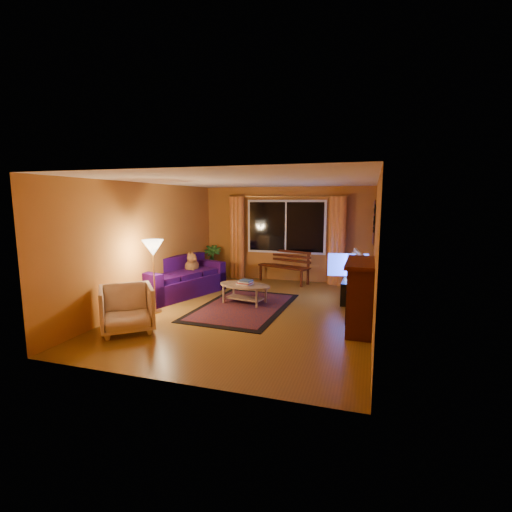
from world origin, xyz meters
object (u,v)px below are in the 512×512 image
(sofa, at_px, (181,277))
(armchair, at_px, (127,306))
(bench, at_px, (284,274))
(coffee_table, at_px, (245,294))
(floor_lamp, at_px, (154,277))
(tv_console, at_px, (352,290))

(sofa, distance_m, armchair, 2.39)
(bench, height_order, armchair, armchair)
(bench, bearing_deg, coffee_table, -77.73)
(floor_lamp, relative_size, tv_console, 1.24)
(armchair, relative_size, floor_lamp, 0.60)
(bench, xyz_separation_m, armchair, (-1.63, -4.37, 0.21))
(armchair, bearing_deg, coffee_table, 18.90)
(tv_console, bearing_deg, coffee_table, -155.45)
(sofa, bearing_deg, floor_lamp, -63.84)
(sofa, xyz_separation_m, armchair, (0.31, -2.37, -0.00))
(bench, bearing_deg, tv_console, -15.45)
(sofa, height_order, floor_lamp, floor_lamp)
(coffee_table, bearing_deg, bench, 81.95)
(sofa, relative_size, armchair, 2.49)
(sofa, relative_size, coffee_table, 1.85)
(floor_lamp, bearing_deg, armchair, -82.34)
(armchair, xyz_separation_m, floor_lamp, (-0.14, 1.05, 0.28))
(bench, xyz_separation_m, sofa, (-1.94, -2.00, 0.21))
(armchair, relative_size, coffee_table, 0.74)
(floor_lamp, relative_size, coffee_table, 1.23)
(bench, distance_m, armchair, 4.67)
(armchair, xyz_separation_m, tv_console, (3.44, 3.07, -0.19))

